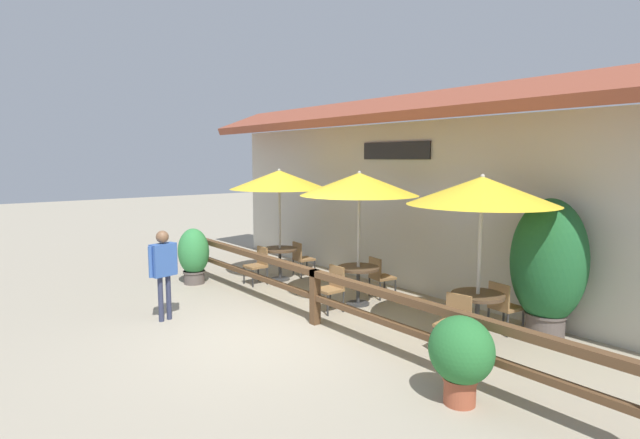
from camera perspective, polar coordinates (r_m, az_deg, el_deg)
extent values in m
plane|color=#9E937F|center=(8.22, -6.52, -13.24)|extent=(60.00, 60.00, 0.00)
cube|color=#BCB7A8|center=(10.59, 13.03, 1.21)|extent=(14.00, 0.40, 3.60)
cube|color=brown|center=(10.17, 11.37, 12.74)|extent=(14.28, 1.48, 0.70)
cube|color=black|center=(10.98, 8.59, 7.78)|extent=(1.91, 0.04, 0.37)
cube|color=brown|center=(8.53, -0.57, -6.14)|extent=(10.40, 0.14, 0.11)
cube|color=brown|center=(8.64, -0.57, -8.86)|extent=(10.40, 0.10, 0.09)
cube|color=brown|center=(12.97, -14.62, -3.71)|extent=(0.14, 0.14, 0.95)
cube|color=brown|center=(8.64, -0.57, -8.86)|extent=(0.14, 0.14, 0.95)
cylinder|color=#B7B2A8|center=(11.63, -4.63, -1.60)|extent=(0.06, 0.06, 2.20)
cone|color=yellow|center=(11.51, -4.69, 4.57)|extent=(2.27, 2.27, 0.43)
sphere|color=#B2ADA3|center=(11.51, -4.71, 5.64)|extent=(0.07, 0.07, 0.07)
cylinder|color=#4C3826|center=(11.70, -4.61, -3.42)|extent=(0.81, 0.81, 0.05)
cylinder|color=#333333|center=(11.77, -4.60, -5.21)|extent=(0.07, 0.07, 0.70)
cylinder|color=#333333|center=(11.84, -4.58, -6.80)|extent=(0.45, 0.45, 0.03)
cube|color=olive|center=(11.40, -7.39, -5.32)|extent=(0.43, 0.43, 0.05)
cube|color=olive|center=(11.45, -6.60, -4.10)|extent=(0.40, 0.04, 0.40)
cylinder|color=#2D2D2D|center=(11.51, -8.69, -6.34)|extent=(0.04, 0.04, 0.39)
cylinder|color=#2D2D2D|center=(11.20, -7.68, -6.71)|extent=(0.04, 0.04, 0.39)
cylinder|color=#2D2D2D|center=(11.70, -7.08, -6.09)|extent=(0.04, 0.04, 0.39)
cylinder|color=#2D2D2D|center=(11.39, -6.05, -6.44)|extent=(0.04, 0.04, 0.39)
cube|color=olive|center=(12.10, -1.84, -4.55)|extent=(0.46, 0.46, 0.05)
cube|color=olive|center=(11.96, -2.64, -3.59)|extent=(0.40, 0.08, 0.40)
cylinder|color=#2D2D2D|center=(12.08, -0.60, -5.63)|extent=(0.04, 0.04, 0.39)
cylinder|color=#2D2D2D|center=(12.40, -1.52, -5.30)|extent=(0.04, 0.04, 0.39)
cylinder|color=#2D2D2D|center=(11.89, -2.17, -5.84)|extent=(0.04, 0.04, 0.39)
cylinder|color=#2D2D2D|center=(12.21, -3.06, -5.50)|extent=(0.04, 0.04, 0.39)
cylinder|color=#B7B2A8|center=(9.66, 4.42, -3.37)|extent=(0.06, 0.06, 2.20)
cone|color=yellow|center=(9.51, 4.50, 4.06)|extent=(2.27, 2.27, 0.43)
sphere|color=#B2ADA3|center=(9.50, 4.51, 5.36)|extent=(0.07, 0.07, 0.07)
cylinder|color=#4C3826|center=(9.73, 4.40, -5.55)|extent=(0.81, 0.81, 0.05)
cylinder|color=#333333|center=(9.82, 4.38, -7.68)|extent=(0.07, 0.07, 0.70)
cylinder|color=#333333|center=(9.91, 4.37, -9.56)|extent=(0.45, 0.45, 0.03)
cube|color=olive|center=(9.33, 1.04, -8.04)|extent=(0.43, 0.43, 0.05)
cube|color=olive|center=(9.40, 1.93, -6.52)|extent=(0.40, 0.04, 0.40)
cylinder|color=#2D2D2D|center=(9.42, -0.62, -9.29)|extent=(0.04, 0.04, 0.39)
cylinder|color=#2D2D2D|center=(9.13, 0.89, -9.81)|extent=(0.04, 0.04, 0.39)
cylinder|color=#2D2D2D|center=(9.65, 1.17, -8.89)|extent=(0.04, 0.04, 0.39)
cylinder|color=#2D2D2D|center=(9.37, 2.69, -9.37)|extent=(0.04, 0.04, 0.39)
cube|color=olive|center=(10.35, 7.15, -6.58)|extent=(0.48, 0.48, 0.05)
cube|color=olive|center=(10.19, 6.30, -5.49)|extent=(0.40, 0.10, 0.40)
cylinder|color=#2D2D2D|center=(10.37, 8.62, -7.84)|extent=(0.04, 0.04, 0.39)
cylinder|color=#2D2D2D|center=(10.66, 7.37, -7.40)|extent=(0.04, 0.04, 0.39)
cylinder|color=#2D2D2D|center=(10.15, 6.89, -8.14)|extent=(0.04, 0.04, 0.39)
cylinder|color=#2D2D2D|center=(10.45, 5.67, -7.68)|extent=(0.04, 0.04, 0.39)
cylinder|color=#B7B2A8|center=(8.11, 17.69, -5.69)|extent=(0.06, 0.06, 2.20)
cone|color=yellow|center=(7.93, 18.03, 3.16)|extent=(2.27, 2.27, 0.43)
sphere|color=#B2ADA3|center=(7.92, 18.09, 4.72)|extent=(0.07, 0.07, 0.07)
cylinder|color=#4C3826|center=(8.20, 17.60, -8.26)|extent=(0.81, 0.81, 0.05)
cylinder|color=#333333|center=(8.30, 17.50, -10.76)|extent=(0.07, 0.07, 0.70)
cylinder|color=#333333|center=(8.41, 17.41, -12.93)|extent=(0.45, 0.45, 0.03)
cube|color=olive|center=(7.69, 14.87, -11.59)|extent=(0.48, 0.48, 0.05)
cube|color=olive|center=(7.79, 15.57, -9.65)|extent=(0.40, 0.10, 0.40)
cylinder|color=#2D2D2D|center=(7.69, 12.86, -13.27)|extent=(0.04, 0.04, 0.39)
cylinder|color=#2D2D2D|center=(7.52, 15.46, -13.81)|extent=(0.04, 0.04, 0.39)
cylinder|color=#2D2D2D|center=(8.00, 14.22, -12.49)|extent=(0.04, 0.04, 0.39)
cylinder|color=#2D2D2D|center=(7.85, 16.74, -12.97)|extent=(0.04, 0.04, 0.39)
cube|color=olive|center=(8.83, 20.49, -9.38)|extent=(0.47, 0.47, 0.05)
cube|color=olive|center=(8.62, 19.77, -8.18)|extent=(0.40, 0.08, 0.40)
cylinder|color=#2D2D2D|center=(8.93, 22.17, -10.74)|extent=(0.04, 0.04, 0.39)
cylinder|color=#2D2D2D|center=(9.14, 20.23, -10.23)|extent=(0.04, 0.04, 0.39)
cylinder|color=#2D2D2D|center=(8.64, 20.64, -11.27)|extent=(0.04, 0.04, 0.39)
cylinder|color=#2D2D2D|center=(8.86, 18.68, -10.72)|extent=(0.04, 0.04, 0.39)
cylinder|color=#564C47|center=(11.79, -14.17, -6.40)|extent=(0.46, 0.46, 0.29)
cylinder|color=#564C47|center=(11.76, -14.19, -5.80)|extent=(0.50, 0.50, 0.04)
ellipsoid|color=#338442|center=(11.67, -14.26, -3.56)|extent=(0.76, 0.68, 1.05)
cylinder|color=#9E4C33|center=(6.33, 15.68, -18.32)|extent=(0.37, 0.37, 0.32)
cylinder|color=#9E4C33|center=(6.27, 15.72, -17.18)|extent=(0.40, 0.40, 0.04)
ellipsoid|color=#287033|center=(6.13, 15.83, -14.15)|extent=(0.78, 0.70, 0.79)
cylinder|color=#564C47|center=(8.89, 24.31, -10.92)|extent=(0.59, 0.59, 0.39)
cylinder|color=#564C47|center=(8.84, 24.37, -9.83)|extent=(0.64, 0.64, 0.04)
ellipsoid|color=#1E5B2D|center=(8.64, 24.66, -4.34)|extent=(1.17, 1.06, 1.98)
cylinder|color=#2D334C|center=(9.30, -16.92, -8.49)|extent=(0.09, 0.09, 0.80)
cylinder|color=#2D334C|center=(9.22, -17.74, -8.66)|extent=(0.09, 0.09, 0.80)
cube|color=#33569E|center=(9.10, -17.48, -4.41)|extent=(0.28, 0.47, 0.57)
cylinder|color=#33569E|center=(9.24, -16.20, -4.20)|extent=(0.07, 0.07, 0.54)
cylinder|color=#33569E|center=(8.97, -18.80, -4.62)|extent=(0.07, 0.07, 0.54)
sphere|color=brown|center=(9.03, -17.58, -1.90)|extent=(0.22, 0.22, 0.22)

